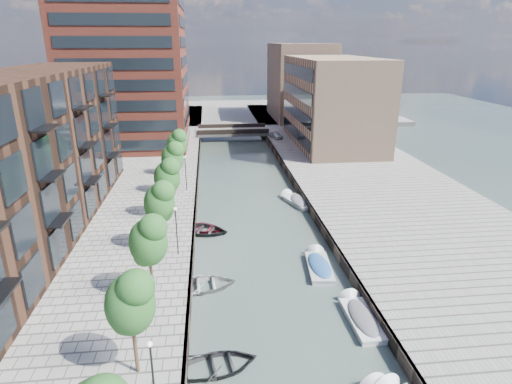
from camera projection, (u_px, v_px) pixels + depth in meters
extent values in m
plane|color=#38473F|center=(248.00, 196.00, 50.89)|extent=(300.00, 300.00, 0.00)
cube|color=gray|center=(378.00, 187.00, 52.37)|extent=(20.00, 140.00, 1.00)
cube|color=#332823|center=(196.00, 194.00, 50.10)|extent=(0.25, 140.00, 1.00)
cube|color=#332823|center=(299.00, 190.00, 51.35)|extent=(0.25, 140.00, 1.00)
cube|color=gray|center=(226.00, 113.00, 106.97)|extent=(80.00, 40.00, 1.00)
cube|color=black|center=(27.00, 157.00, 36.80)|extent=(8.00, 38.00, 14.00)
cube|color=brown|center=(126.00, 51.00, 67.26)|extent=(18.00, 18.00, 30.00)
cube|color=tan|center=(332.00, 102.00, 70.50)|extent=(12.00, 25.00, 14.00)
cube|color=tan|center=(300.00, 82.00, 94.54)|extent=(12.00, 20.00, 16.00)
cube|color=gray|center=(233.00, 132.00, 80.46)|extent=(13.00, 6.00, 0.60)
cube|color=#332823|center=(233.00, 132.00, 77.63)|extent=(13.00, 0.40, 0.80)
cube|color=#332823|center=(232.00, 126.00, 82.88)|extent=(13.00, 0.40, 0.80)
cylinder|color=#382619|center=(135.00, 346.00, 21.97)|extent=(0.20, 0.20, 3.20)
ellipsoid|color=#225A22|center=(130.00, 300.00, 21.06)|extent=(2.50, 2.50, 3.25)
cylinder|color=#382619|center=(152.00, 276.00, 28.53)|extent=(0.20, 0.20, 3.20)
ellipsoid|color=#225A22|center=(148.00, 239.00, 27.62)|extent=(2.50, 2.50, 3.25)
cylinder|color=#382619|center=(162.00, 232.00, 35.09)|extent=(0.20, 0.20, 3.20)
ellipsoid|color=#225A22|center=(159.00, 201.00, 34.18)|extent=(2.50, 2.50, 3.25)
cylinder|color=#382619|center=(169.00, 202.00, 41.65)|extent=(0.20, 0.20, 3.20)
ellipsoid|color=#225A22|center=(167.00, 175.00, 40.75)|extent=(2.50, 2.50, 3.25)
cylinder|color=#382619|center=(174.00, 180.00, 48.22)|extent=(0.20, 0.20, 3.20)
ellipsoid|color=#225A22|center=(172.00, 157.00, 47.31)|extent=(2.50, 2.50, 3.25)
cylinder|color=#382619|center=(178.00, 164.00, 54.78)|extent=(0.20, 0.20, 3.20)
ellipsoid|color=#225A22|center=(177.00, 143.00, 53.87)|extent=(2.50, 2.50, 3.25)
cylinder|color=black|center=(153.00, 381.00, 19.15)|extent=(0.10, 0.10, 4.00)
sphere|color=#FFF2CC|center=(150.00, 344.00, 18.49)|extent=(0.24, 0.24, 0.24)
cylinder|color=black|center=(177.00, 232.00, 34.15)|extent=(0.10, 0.10, 4.00)
sphere|color=#FFF2CC|center=(175.00, 209.00, 33.49)|extent=(0.24, 0.24, 0.24)
cylinder|color=black|center=(186.00, 174.00, 49.15)|extent=(0.10, 0.10, 4.00)
sphere|color=#FFF2CC|center=(185.00, 157.00, 48.49)|extent=(0.24, 0.24, 0.24)
imported|color=black|center=(218.00, 369.00, 24.01)|extent=(5.12, 4.06, 0.95)
imported|color=maroon|center=(203.00, 230.00, 41.68)|extent=(5.14, 4.43, 0.90)
imported|color=#B0B0AE|center=(203.00, 288.00, 31.82)|extent=(5.49, 4.19, 1.06)
imported|color=black|center=(203.00, 233.00, 41.04)|extent=(6.00, 5.11, 1.05)
cube|color=silver|center=(362.00, 323.00, 27.88)|extent=(1.74, 4.56, 0.64)
cube|color=silver|center=(363.00, 318.00, 27.77)|extent=(1.82, 4.66, 0.10)
cone|color=silver|center=(351.00, 302.00, 29.99)|extent=(1.69, 0.91, 1.67)
ellipsoid|color=#525259|center=(363.00, 317.00, 27.75)|extent=(1.64, 4.16, 0.55)
cube|color=#B7B7B5|center=(319.00, 270.00, 34.33)|extent=(2.18, 4.81, 0.66)
cube|color=#B7B7B5|center=(319.00, 266.00, 34.21)|extent=(2.27, 4.92, 0.10)
cone|color=#B7B7B5|center=(315.00, 256.00, 36.51)|extent=(1.80, 1.08, 1.72)
ellipsoid|color=#1F4E91|center=(319.00, 265.00, 34.20)|extent=(2.04, 4.39, 0.57)
cube|color=silver|center=(298.00, 204.00, 48.37)|extent=(3.18, 4.91, 0.65)
cube|color=silver|center=(298.00, 201.00, 48.26)|extent=(3.29, 5.03, 0.10)
cone|color=silver|center=(288.00, 197.00, 50.30)|extent=(1.91, 1.43, 1.70)
ellipsoid|color=#5A5C62|center=(298.00, 200.00, 48.24)|extent=(2.95, 4.50, 0.56)
imported|color=silver|center=(276.00, 135.00, 76.32)|extent=(2.32, 3.71, 1.18)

